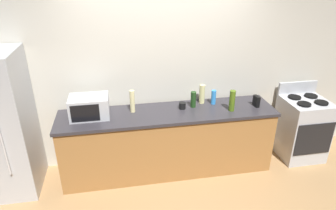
{
  "coord_description": "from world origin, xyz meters",
  "views": [
    {
      "loc": [
        -0.63,
        -3.06,
        2.64
      ],
      "look_at": [
        0.0,
        0.4,
        1.0
      ],
      "focal_mm": 32.27,
      "sensor_mm": 36.0,
      "label": 1
    }
  ],
  "objects_px": {
    "cordless_phone": "(256,101)",
    "bottle_spray_cleaner": "(214,97)",
    "bottle_hand_soap": "(132,101)",
    "stove_range": "(302,128)",
    "bottle_vinegar": "(202,94)",
    "bottle_olive_oil": "(232,101)",
    "bottle_wine": "(193,99)",
    "microwave": "(89,107)",
    "mug_black": "(182,106)"
  },
  "relations": [
    {
      "from": "bottle_olive_oil",
      "to": "bottle_vinegar",
      "type": "relative_size",
      "value": 1.06
    },
    {
      "from": "bottle_hand_soap",
      "to": "mug_black",
      "type": "relative_size",
      "value": 3.31
    },
    {
      "from": "bottle_olive_oil",
      "to": "bottle_wine",
      "type": "height_order",
      "value": "bottle_olive_oil"
    },
    {
      "from": "stove_range",
      "to": "bottle_spray_cleaner",
      "type": "distance_m",
      "value": 1.45
    },
    {
      "from": "bottle_spray_cleaner",
      "to": "stove_range",
      "type": "bearing_deg",
      "value": -6.0
    },
    {
      "from": "bottle_hand_soap",
      "to": "mug_black",
      "type": "distance_m",
      "value": 0.66
    },
    {
      "from": "stove_range",
      "to": "bottle_olive_oil",
      "type": "xyz_separation_m",
      "value": [
        -1.17,
        -0.1,
        0.58
      ]
    },
    {
      "from": "bottle_wine",
      "to": "bottle_vinegar",
      "type": "bearing_deg",
      "value": 35.28
    },
    {
      "from": "bottle_olive_oil",
      "to": "microwave",
      "type": "bearing_deg",
      "value": 175.24
    },
    {
      "from": "mug_black",
      "to": "microwave",
      "type": "bearing_deg",
      "value": -179.12
    },
    {
      "from": "cordless_phone",
      "to": "bottle_olive_oil",
      "type": "bearing_deg",
      "value": -177.32
    },
    {
      "from": "bottle_wine",
      "to": "bottle_hand_soap",
      "type": "bearing_deg",
      "value": -179.69
    },
    {
      "from": "cordless_phone",
      "to": "bottle_vinegar",
      "type": "xyz_separation_m",
      "value": [
        -0.69,
        0.24,
        0.06
      ]
    },
    {
      "from": "microwave",
      "to": "bottle_vinegar",
      "type": "bearing_deg",
      "value": 5.82
    },
    {
      "from": "bottle_spray_cleaner",
      "to": "bottle_wine",
      "type": "xyz_separation_m",
      "value": [
        -0.3,
        -0.05,
        0.01
      ]
    },
    {
      "from": "cordless_phone",
      "to": "bottle_vinegar",
      "type": "bearing_deg",
      "value": 153.93
    },
    {
      "from": "bottle_spray_cleaner",
      "to": "bottle_vinegar",
      "type": "xyz_separation_m",
      "value": [
        -0.15,
        0.06,
        0.03
      ]
    },
    {
      "from": "microwave",
      "to": "bottle_olive_oil",
      "type": "height_order",
      "value": "bottle_olive_oil"
    },
    {
      "from": "stove_range",
      "to": "mug_black",
      "type": "distance_m",
      "value": 1.86
    },
    {
      "from": "stove_range",
      "to": "bottle_wine",
      "type": "bearing_deg",
      "value": 176.69
    },
    {
      "from": "stove_range",
      "to": "microwave",
      "type": "relative_size",
      "value": 2.25
    },
    {
      "from": "mug_black",
      "to": "bottle_olive_oil",
      "type": "bearing_deg",
      "value": -15.25
    },
    {
      "from": "microwave",
      "to": "cordless_phone",
      "type": "distance_m",
      "value": 2.19
    },
    {
      "from": "mug_black",
      "to": "cordless_phone",
      "type": "bearing_deg",
      "value": -6.1
    },
    {
      "from": "stove_range",
      "to": "cordless_phone",
      "type": "relative_size",
      "value": 7.2
    },
    {
      "from": "bottle_hand_soap",
      "to": "bottle_spray_cleaner",
      "type": "xyz_separation_m",
      "value": [
        1.11,
        0.05,
        -0.05
      ]
    },
    {
      "from": "microwave",
      "to": "bottle_olive_oil",
      "type": "xyz_separation_m",
      "value": [
        1.81,
        -0.15,
        0.0
      ]
    },
    {
      "from": "stove_range",
      "to": "bottle_hand_soap",
      "type": "xyz_separation_m",
      "value": [
        -2.45,
        0.09,
        0.59
      ]
    },
    {
      "from": "bottle_hand_soap",
      "to": "stove_range",
      "type": "bearing_deg",
      "value": -2.11
    },
    {
      "from": "bottle_hand_soap",
      "to": "mug_black",
      "type": "height_order",
      "value": "bottle_hand_soap"
    },
    {
      "from": "cordless_phone",
      "to": "bottle_vinegar",
      "type": "relative_size",
      "value": 0.57
    },
    {
      "from": "microwave",
      "to": "bottle_spray_cleaner",
      "type": "relative_size",
      "value": 2.42
    },
    {
      "from": "stove_range",
      "to": "mug_black",
      "type": "relative_size",
      "value": 12.01
    },
    {
      "from": "bottle_spray_cleaner",
      "to": "bottle_vinegar",
      "type": "relative_size",
      "value": 0.75
    },
    {
      "from": "cordless_phone",
      "to": "bottle_hand_soap",
      "type": "relative_size",
      "value": 0.5
    },
    {
      "from": "cordless_phone",
      "to": "bottle_spray_cleaner",
      "type": "relative_size",
      "value": 0.76
    },
    {
      "from": "stove_range",
      "to": "bottle_vinegar",
      "type": "relative_size",
      "value": 4.09
    },
    {
      "from": "bottle_hand_soap",
      "to": "bottle_wine",
      "type": "relative_size",
      "value": 1.37
    },
    {
      "from": "stove_range",
      "to": "bottle_olive_oil",
      "type": "relative_size",
      "value": 3.86
    },
    {
      "from": "stove_range",
      "to": "bottle_spray_cleaner",
      "type": "xyz_separation_m",
      "value": [
        -1.34,
        0.14,
        0.54
      ]
    },
    {
      "from": "bottle_spray_cleaner",
      "to": "bottle_wine",
      "type": "bearing_deg",
      "value": -171.16
    },
    {
      "from": "bottle_olive_oil",
      "to": "bottle_wine",
      "type": "distance_m",
      "value": 0.51
    },
    {
      "from": "stove_range",
      "to": "bottle_spray_cleaner",
      "type": "relative_size",
      "value": 5.44
    },
    {
      "from": "bottle_wine",
      "to": "cordless_phone",
      "type": "bearing_deg",
      "value": -9.12
    },
    {
      "from": "microwave",
      "to": "stove_range",
      "type": "bearing_deg",
      "value": -0.92
    },
    {
      "from": "bottle_spray_cleaner",
      "to": "cordless_phone",
      "type": "bearing_deg",
      "value": -18.46
    },
    {
      "from": "cordless_phone",
      "to": "bottle_olive_oil",
      "type": "xyz_separation_m",
      "value": [
        -0.37,
        -0.06,
        0.06
      ]
    },
    {
      "from": "bottle_vinegar",
      "to": "stove_range",
      "type": "bearing_deg",
      "value": -7.66
    },
    {
      "from": "cordless_phone",
      "to": "bottle_hand_soap",
      "type": "bearing_deg",
      "value": 168.61
    },
    {
      "from": "bottle_olive_oil",
      "to": "bottle_wine",
      "type": "bearing_deg",
      "value": 157.0
    }
  ]
}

